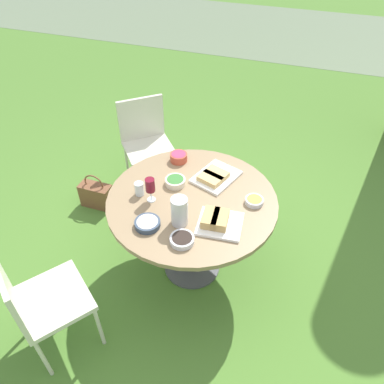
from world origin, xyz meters
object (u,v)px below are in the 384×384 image
Objects in this scene: wine_glass at (150,186)px; chair_near_right at (37,299)px; water_pitcher at (179,211)px; chair_near_left at (146,138)px; handbag at (96,195)px; dining_table at (192,210)px.

chair_near_right is at bearing -117.27° from wine_glass.
water_pitcher is 0.29m from wine_glass.
handbag is at bearing -122.68° from chair_near_left.
water_pitcher is at bearing -56.16° from chair_near_left.
wine_glass is (0.52, -1.02, 0.36)m from chair_near_left.
handbag is at bearing 159.72° from dining_table.
chair_near_right is 0.98m from wine_glass.
dining_table is at bearing -49.50° from chair_near_left.
wine_glass is (0.42, 0.81, 0.36)m from chair_near_right.
chair_near_left is at bearing 123.84° from water_pitcher.
chair_near_right is (-0.68, -0.92, -0.12)m from dining_table.
chair_near_right reaches higher than handbag.
chair_near_left is 4.87× the size of wine_glass.
water_pitcher reaches higher than chair_near_left.
handbag is (-0.32, -0.51, -0.40)m from chair_near_left.
chair_near_left is 1.00× the size of chair_near_right.
chair_near_left is 0.72m from handbag.
dining_table is 1.34× the size of chair_near_right.
dining_table is 1.21m from chair_near_left.
wine_glass is at bearing -62.93° from chair_near_left.
dining_table is 1.34× the size of chair_near_left.
chair_near_right is at bearing -86.84° from chair_near_left.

